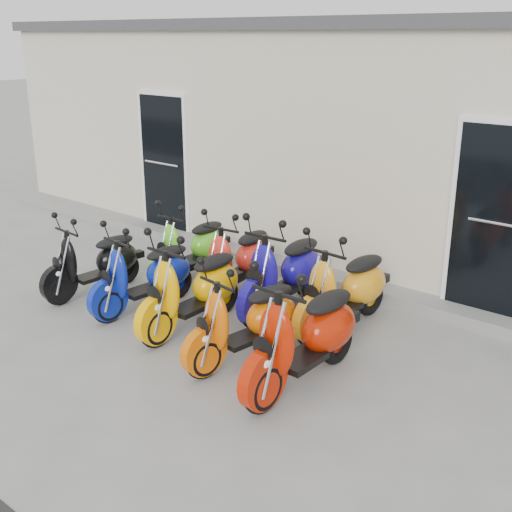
% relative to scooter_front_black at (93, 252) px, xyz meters
% --- Properties ---
extents(ground, '(80.00, 80.00, 0.00)m').
position_rel_scooter_front_black_xyz_m(ground, '(2.03, 0.16, -0.56)').
color(ground, gray).
rests_on(ground, ground).
extents(building, '(14.00, 6.00, 3.20)m').
position_rel_scooter_front_black_xyz_m(building, '(2.03, 5.36, 1.04)').
color(building, beige).
rests_on(building, ground).
extents(roof_cap, '(14.20, 6.20, 0.16)m').
position_rel_scooter_front_black_xyz_m(roof_cap, '(2.03, 5.36, 2.72)').
color(roof_cap, '#3F3F42').
rests_on(roof_cap, building).
extents(front_step, '(14.00, 0.40, 0.15)m').
position_rel_scooter_front_black_xyz_m(front_step, '(2.03, 2.18, -0.48)').
color(front_step, gray).
rests_on(front_step, ground).
extents(door_left, '(1.07, 0.08, 2.22)m').
position_rel_scooter_front_black_xyz_m(door_left, '(-1.17, 2.33, 0.70)').
color(door_left, black).
rests_on(door_left, front_step).
extents(scooter_front_black, '(0.64, 1.54, 1.11)m').
position_rel_scooter_front_black_xyz_m(scooter_front_black, '(0.00, 0.00, 0.00)').
color(scooter_front_black, black).
rests_on(scooter_front_black, ground).
extents(scooter_front_blue, '(0.69, 1.60, 1.15)m').
position_rel_scooter_front_black_xyz_m(scooter_front_blue, '(0.88, 0.07, 0.02)').
color(scooter_front_blue, '#0B1F97').
rests_on(scooter_front_blue, ground).
extents(scooter_front_orange_a, '(0.67, 1.70, 1.24)m').
position_rel_scooter_front_black_xyz_m(scooter_front_orange_a, '(1.70, 0.06, 0.06)').
color(scooter_front_orange_a, '#FFB100').
rests_on(scooter_front_orange_a, ground).
extents(scooter_front_orange_b, '(0.78, 1.62, 1.15)m').
position_rel_scooter_front_black_xyz_m(scooter_front_orange_b, '(2.64, -0.14, 0.02)').
color(scooter_front_orange_b, '#DE5F05').
rests_on(scooter_front_orange_b, ground).
extents(scooter_front_red, '(0.65, 1.78, 1.31)m').
position_rel_scooter_front_black_xyz_m(scooter_front_red, '(3.37, -0.16, 0.10)').
color(scooter_front_red, '#B51B03').
rests_on(scooter_front_red, ground).
extents(scooter_back_green, '(0.57, 1.52, 1.12)m').
position_rel_scooter_front_black_xyz_m(scooter_back_green, '(0.52, 1.20, 0.00)').
color(scooter_back_green, '#61D125').
rests_on(scooter_back_green, ground).
extents(scooter_back_red, '(0.78, 1.65, 1.18)m').
position_rel_scooter_front_black_xyz_m(scooter_back_red, '(1.40, 1.16, 0.03)').
color(scooter_back_red, red).
rests_on(scooter_back_red, ground).
extents(scooter_back_blue, '(0.74, 1.76, 1.27)m').
position_rel_scooter_front_black_xyz_m(scooter_back_blue, '(2.18, 1.10, 0.08)').
color(scooter_back_blue, '#170E8E').
rests_on(scooter_back_blue, ground).
extents(scooter_back_yellow, '(0.73, 1.71, 1.24)m').
position_rel_scooter_front_black_xyz_m(scooter_back_yellow, '(3.00, 1.12, 0.06)').
color(scooter_back_yellow, orange).
rests_on(scooter_back_yellow, ground).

